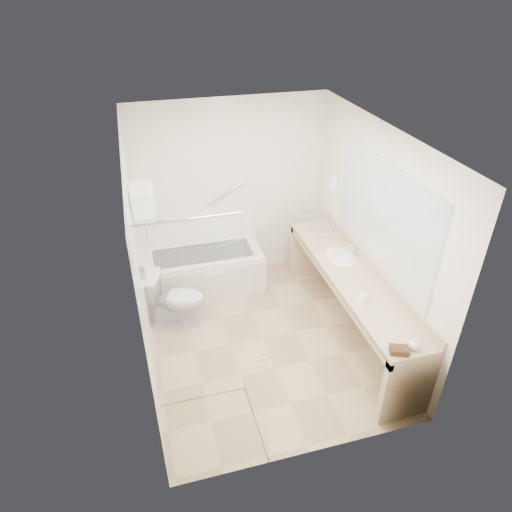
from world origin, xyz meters
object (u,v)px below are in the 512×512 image
object	(u,v)px
amenity_basket	(399,350)
vanity_counter	(351,289)
bathtub	(203,270)
toilet	(176,299)
water_bottle_left	(333,237)

from	to	relation	value
amenity_basket	vanity_counter	bearing A→B (deg)	83.40
bathtub	amenity_basket	world-z (taller)	amenity_basket
bathtub	toilet	world-z (taller)	toilet
water_bottle_left	toilet	bearing A→B (deg)	179.87
bathtub	toilet	bearing A→B (deg)	-124.70
bathtub	water_bottle_left	size ratio (longest dim) A/B	8.78
bathtub	toilet	xyz separation A→B (m)	(-0.45, -0.65, 0.08)
toilet	amenity_basket	distance (m)	2.75
vanity_counter	water_bottle_left	bearing A→B (deg)	85.04
water_bottle_left	bathtub	bearing A→B (deg)	157.57
toilet	water_bottle_left	bearing A→B (deg)	-72.62
bathtub	vanity_counter	bearing A→B (deg)	-42.35
water_bottle_left	vanity_counter	bearing A→B (deg)	-94.96
vanity_counter	amenity_basket	size ratio (longest dim) A/B	16.09
toilet	amenity_basket	world-z (taller)	amenity_basket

